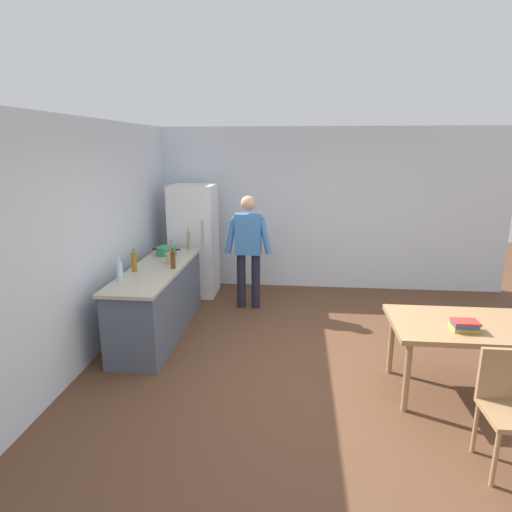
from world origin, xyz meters
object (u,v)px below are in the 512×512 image
(utensil_jar, at_px, (170,258))
(bottle_oil_amber, at_px, (134,262))
(dining_table, at_px, (465,331))
(cooking_pot, at_px, (166,251))
(chair, at_px, (511,401))
(refrigerator, at_px, (194,240))
(bottle_beer_brown, at_px, (173,260))
(bottle_vinegar_tall, at_px, (189,241))
(person, at_px, (248,245))
(bottle_water_clear, at_px, (119,271))
(book_stack, at_px, (465,325))

(utensil_jar, height_order, bottle_oil_amber, utensil_jar)
(dining_table, relative_size, utensil_jar, 4.37)
(cooking_pot, height_order, bottle_oil_amber, bottle_oil_amber)
(dining_table, relative_size, chair, 1.54)
(chair, bearing_deg, dining_table, 99.57)
(refrigerator, distance_m, bottle_beer_brown, 1.64)
(bottle_oil_amber, distance_m, bottle_vinegar_tall, 1.23)
(person, xyz_separation_m, utensil_jar, (-0.93, -0.87, 0.00))
(refrigerator, relative_size, utensil_jar, 5.62)
(utensil_jar, bearing_deg, cooking_pot, 112.43)
(bottle_beer_brown, relative_size, bottle_vinegar_tall, 0.81)
(refrigerator, distance_m, chair, 4.95)
(chair, relative_size, bottle_water_clear, 3.03)
(dining_table, xyz_separation_m, bottle_beer_brown, (-3.17, 1.07, 0.33))
(person, xyz_separation_m, chair, (2.35, -3.11, -0.44))
(chair, xyz_separation_m, bottle_oil_amber, (-3.61, 1.87, 0.48))
(bottle_oil_amber, height_order, book_stack, bottle_oil_amber)
(bottle_oil_amber, relative_size, bottle_beer_brown, 1.08)
(chair, relative_size, bottle_oil_amber, 3.25)
(person, height_order, utensil_jar, person)
(bottle_water_clear, distance_m, book_stack, 3.61)
(chair, distance_m, cooking_pot, 4.42)
(bottle_oil_amber, xyz_separation_m, bottle_vinegar_tall, (0.39, 1.17, 0.02))
(refrigerator, relative_size, dining_table, 1.29)
(bottle_water_clear, height_order, bottle_beer_brown, bottle_water_clear)
(refrigerator, height_order, person, refrigerator)
(bottle_oil_amber, bearing_deg, refrigerator, 80.14)
(person, bearing_deg, dining_table, -42.41)
(cooking_pot, bearing_deg, dining_table, -26.62)
(person, distance_m, bottle_beer_brown, 1.35)
(cooking_pot, distance_m, book_stack, 3.89)
(refrigerator, xyz_separation_m, dining_table, (3.30, -2.70, -0.23))
(person, height_order, book_stack, person)
(bottle_oil_amber, bearing_deg, bottle_beer_brown, 21.35)
(refrigerator, distance_m, bottle_oil_amber, 1.83)
(refrigerator, xyz_separation_m, utensil_jar, (0.02, -1.42, 0.08))
(bottle_water_clear, bearing_deg, chair, -21.94)
(dining_table, height_order, utensil_jar, utensil_jar)
(dining_table, relative_size, book_stack, 6.18)
(cooking_pot, relative_size, bottle_beer_brown, 1.54)
(dining_table, height_order, bottle_oil_amber, bottle_oil_amber)
(refrigerator, relative_size, bottle_water_clear, 6.00)
(bottle_water_clear, bearing_deg, utensil_jar, 66.14)
(chair, xyz_separation_m, bottle_vinegar_tall, (-3.23, 3.04, 0.50))
(chair, bearing_deg, utensil_jar, 155.12)
(bottle_oil_amber, relative_size, book_stack, 1.24)
(bottle_oil_amber, bearing_deg, person, 44.60)
(utensil_jar, relative_size, book_stack, 1.41)
(book_stack, bearing_deg, bottle_beer_brown, 158.21)
(utensil_jar, relative_size, bottle_water_clear, 1.07)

